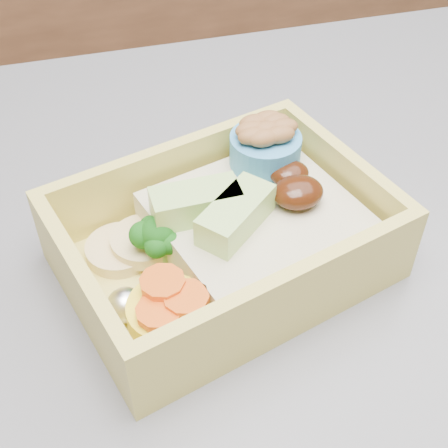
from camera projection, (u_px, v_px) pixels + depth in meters
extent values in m
cube|color=brown|center=(83.00, 55.00, 1.55)|extent=(3.20, 0.60, 0.90)
cube|color=#D3C257|center=(224.00, 261.00, 0.41)|extent=(0.23, 0.19, 0.01)
cube|color=#D3C257|center=(174.00, 173.00, 0.43)|extent=(0.19, 0.06, 0.05)
cube|color=#D3C257|center=(286.00, 302.00, 0.35)|extent=(0.19, 0.06, 0.05)
cube|color=#D3C257|center=(342.00, 180.00, 0.42)|extent=(0.04, 0.12, 0.05)
cube|color=#D3C257|center=(83.00, 291.00, 0.35)|extent=(0.04, 0.12, 0.05)
cube|color=tan|center=(256.00, 226.00, 0.40)|extent=(0.15, 0.14, 0.03)
ellipsoid|color=#321407|center=(298.00, 192.00, 0.39)|extent=(0.04, 0.04, 0.02)
ellipsoid|color=#321407|center=(289.00, 173.00, 0.41)|extent=(0.03, 0.03, 0.01)
cube|color=#A8D770|center=(236.00, 215.00, 0.37)|extent=(0.06, 0.05, 0.02)
cube|color=#A8D770|center=(196.00, 203.00, 0.38)|extent=(0.05, 0.02, 0.02)
cylinder|color=#7CAC5C|center=(160.00, 255.00, 0.39)|extent=(0.01, 0.01, 0.02)
sphere|color=#145613|center=(158.00, 233.00, 0.38)|extent=(0.02, 0.02, 0.02)
sphere|color=#145613|center=(167.00, 226.00, 0.39)|extent=(0.02, 0.02, 0.02)
sphere|color=#145613|center=(143.00, 235.00, 0.38)|extent=(0.02, 0.02, 0.02)
sphere|color=#145613|center=(169.00, 243.00, 0.38)|extent=(0.02, 0.02, 0.02)
sphere|color=#145613|center=(157.00, 246.00, 0.38)|extent=(0.02, 0.02, 0.02)
sphere|color=#145613|center=(151.00, 227.00, 0.39)|extent=(0.02, 0.02, 0.02)
cylinder|color=yellow|center=(169.00, 317.00, 0.35)|extent=(0.05, 0.05, 0.02)
cylinder|color=#D75112|center=(165.00, 299.00, 0.35)|extent=(0.03, 0.03, 0.00)
cylinder|color=#D75112|center=(159.00, 311.00, 0.34)|extent=(0.03, 0.03, 0.00)
cylinder|color=#D75112|center=(186.00, 298.00, 0.34)|extent=(0.03, 0.03, 0.00)
cylinder|color=#D75112|center=(162.00, 282.00, 0.35)|extent=(0.03, 0.03, 0.00)
cylinder|color=tan|center=(119.00, 250.00, 0.40)|extent=(0.04, 0.04, 0.01)
cylinder|color=tan|center=(144.00, 241.00, 0.40)|extent=(0.04, 0.04, 0.01)
ellipsoid|color=silver|center=(161.00, 216.00, 0.42)|extent=(0.02, 0.02, 0.02)
ellipsoid|color=silver|center=(125.00, 305.00, 0.36)|extent=(0.02, 0.02, 0.02)
cylinder|color=#3B8CCA|center=(265.00, 150.00, 0.42)|extent=(0.05, 0.05, 0.02)
ellipsoid|color=brown|center=(266.00, 130.00, 0.41)|extent=(0.02, 0.02, 0.01)
ellipsoid|color=brown|center=(275.00, 122.00, 0.41)|extent=(0.02, 0.02, 0.01)
ellipsoid|color=brown|center=(251.00, 130.00, 0.41)|extent=(0.02, 0.02, 0.01)
ellipsoid|color=brown|center=(279.00, 135.00, 0.40)|extent=(0.02, 0.02, 0.01)
ellipsoid|color=brown|center=(264.00, 138.00, 0.40)|extent=(0.02, 0.02, 0.01)
ellipsoid|color=brown|center=(283.00, 127.00, 0.41)|extent=(0.02, 0.02, 0.01)
ellipsoid|color=brown|center=(254.00, 123.00, 0.41)|extent=(0.02, 0.02, 0.01)
ellipsoid|color=brown|center=(267.00, 119.00, 0.41)|extent=(0.02, 0.02, 0.01)
ellipsoid|color=brown|center=(253.00, 136.00, 0.40)|extent=(0.02, 0.02, 0.01)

